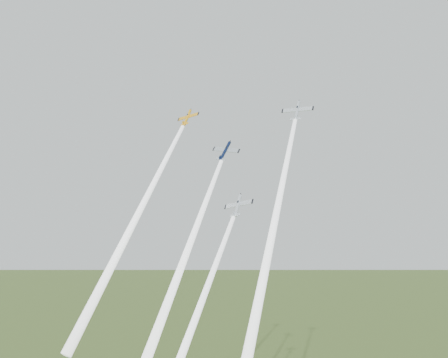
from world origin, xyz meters
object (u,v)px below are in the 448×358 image
plane_navy (225,151)px  plane_silver_right (297,111)px  plane_silver_low (238,205)px  plane_yellow (187,117)px

plane_navy → plane_silver_right: 19.57m
plane_silver_low → plane_yellow: bearing=156.3°
plane_silver_right → plane_silver_low: (-8.23, -13.31, -22.68)m
plane_navy → plane_silver_low: (7.26, -5.81, -13.37)m
plane_navy → plane_silver_right: bearing=21.3°
plane_yellow → plane_silver_low: (21.02, -8.83, -23.45)m
plane_silver_right → plane_silver_low: bearing=-133.2°
plane_yellow → plane_silver_right: 29.60m
plane_yellow → plane_silver_low: bearing=-21.7°
plane_yellow → plane_silver_low: 32.71m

